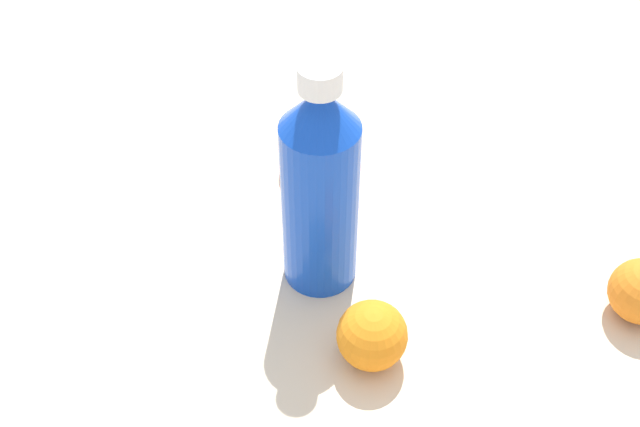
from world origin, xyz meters
TOP-DOWN VIEW (x-y plane):
  - ground_plane at (0.00, 0.00)m, footprint 2.40×2.40m
  - water_bottle at (0.03, -0.04)m, footprint 0.07×0.07m
  - orange_1 at (0.02, -0.19)m, footprint 0.08×0.08m
  - orange_2 at (-0.00, 0.07)m, footprint 0.06×0.06m

SIDE VIEW (x-z plane):
  - ground_plane at x=0.00m, z-range 0.00..0.00m
  - orange_2 at x=0.00m, z-range 0.00..0.06m
  - orange_1 at x=0.02m, z-range 0.00..0.08m
  - water_bottle at x=0.03m, z-range -0.01..0.24m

